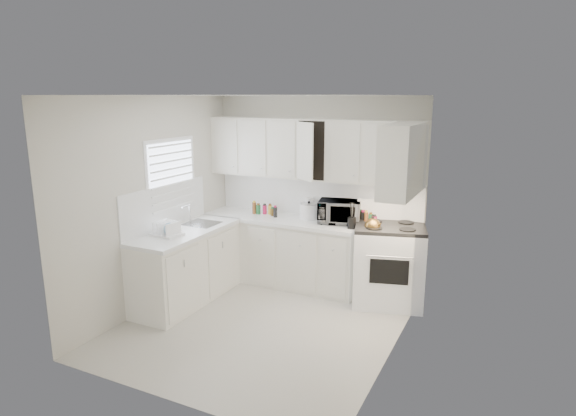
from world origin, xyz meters
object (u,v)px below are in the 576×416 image
Objects in this scene: tea_kettle at (373,225)px; dish_rack at (166,227)px; microwave at (340,209)px; utensil_crock at (352,215)px; rice_cooker at (309,210)px; stove at (389,254)px.

tea_kettle is 0.67× the size of dish_rack.
microwave reaches higher than dish_rack.
tea_kettle is 0.60m from microwave.
utensil_crock is 2.30m from dish_rack.
microwave is at bearing -14.00° from rice_cooker.
stove is 3.64× the size of dish_rack.
microwave is at bearing 139.92° from utensil_crock.
microwave is 2.23m from dish_rack.
rice_cooker reaches higher than dish_rack.
utensil_crock is at bearing -174.15° from tea_kettle.
tea_kettle is at bearing -153.75° from stove.
stove is at bearing -17.44° from rice_cooker.
microwave is 0.31m from utensil_crock.
stove is 5.31× the size of rice_cooker.
utensil_crock is at bearing -28.70° from rice_cooker.
rice_cooker is (-0.45, 0.03, -0.06)m from microwave.
stove reaches higher than rice_cooker.
tea_kettle is 0.98× the size of rice_cooker.
dish_rack is (-2.21, -1.19, -0.00)m from tea_kettle.
stove is 0.46m from tea_kettle.
rice_cooker is 0.69× the size of dish_rack.
tea_kettle is at bearing 33.55° from dish_rack.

